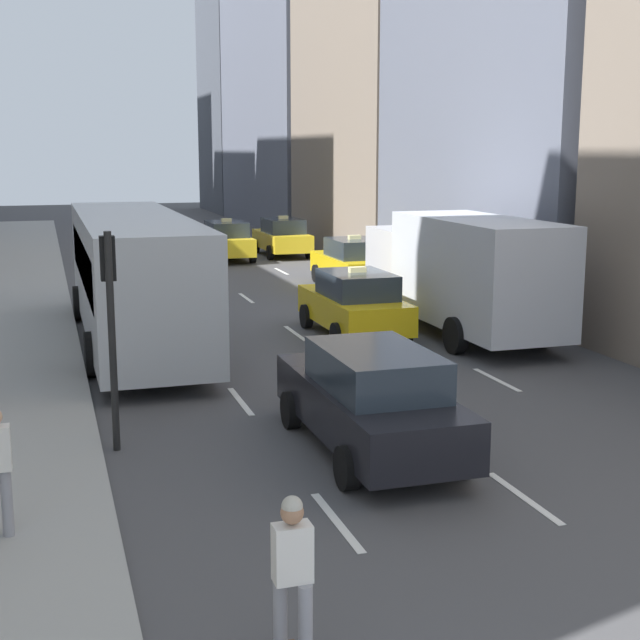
% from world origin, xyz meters
% --- Properties ---
extents(lane_markings, '(5.72, 56.00, 0.01)m').
position_xyz_m(lane_markings, '(2.60, 23.00, 0.01)').
color(lane_markings, white).
rests_on(lane_markings, ground).
extents(taxi_lead, '(2.02, 4.40, 1.87)m').
position_xyz_m(taxi_lead, '(6.80, 27.34, 0.88)').
color(taxi_lead, yellow).
rests_on(taxi_lead, ground).
extents(taxi_second, '(2.02, 4.40, 1.87)m').
position_xyz_m(taxi_second, '(4.00, 36.30, 0.88)').
color(taxi_second, yellow).
rests_on(taxi_second, ground).
extents(taxi_third, '(2.02, 4.40, 1.87)m').
position_xyz_m(taxi_third, '(4.00, 19.19, 0.88)').
color(taxi_third, yellow).
rests_on(taxi_third, ground).
extents(taxi_fourth, '(2.02, 4.40, 1.87)m').
position_xyz_m(taxi_fourth, '(6.80, 37.13, 0.88)').
color(taxi_fourth, yellow).
rests_on(taxi_fourth, ground).
extents(sedan_black_near, '(2.02, 4.94, 1.76)m').
position_xyz_m(sedan_black_near, '(1.20, 10.50, 0.90)').
color(sedan_black_near, black).
rests_on(sedan_black_near, ground).
extents(city_bus, '(2.80, 11.61, 3.25)m').
position_xyz_m(city_bus, '(-1.61, 20.07, 1.79)').
color(city_bus, '#B7BCC1').
rests_on(city_bus, ground).
extents(box_truck, '(2.58, 8.40, 3.15)m').
position_xyz_m(box_truck, '(6.80, 18.70, 1.71)').
color(box_truck, silver).
rests_on(box_truck, ground).
extents(skateboarder, '(0.36, 0.80, 1.75)m').
position_xyz_m(skateboarder, '(-1.67, 4.89, 0.96)').
color(skateboarder, brown).
rests_on(skateboarder, ground).
extents(traffic_light_pole, '(0.24, 0.42, 3.60)m').
position_xyz_m(traffic_light_pole, '(-2.75, 11.90, 2.41)').
color(traffic_light_pole, black).
rests_on(traffic_light_pole, ground).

